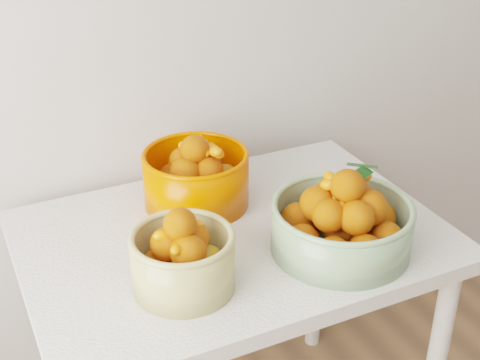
{
  "coord_description": "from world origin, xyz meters",
  "views": [
    {
      "loc": [
        -1.0,
        0.37,
        1.63
      ],
      "look_at": [
        -0.43,
        1.55,
        0.92
      ],
      "focal_mm": 50.0,
      "sensor_mm": 36.0,
      "label": 1
    }
  ],
  "objects_px": {
    "table": "(234,265)",
    "bowl_cream": "(183,258)",
    "bowl_green": "(342,222)",
    "bowl_orange": "(196,177)"
  },
  "relations": [
    {
      "from": "table",
      "to": "bowl_cream",
      "type": "xyz_separation_m",
      "value": [
        -0.18,
        -0.15,
        0.17
      ]
    },
    {
      "from": "bowl_green",
      "to": "bowl_cream",
      "type": "bearing_deg",
      "value": 176.48
    },
    {
      "from": "table",
      "to": "bowl_cream",
      "type": "bearing_deg",
      "value": -141.81
    },
    {
      "from": "table",
      "to": "bowl_cream",
      "type": "height_order",
      "value": "bowl_cream"
    },
    {
      "from": "table",
      "to": "bowl_green",
      "type": "height_order",
      "value": "bowl_green"
    },
    {
      "from": "bowl_cream",
      "to": "bowl_green",
      "type": "height_order",
      "value": "bowl_green"
    },
    {
      "from": "bowl_cream",
      "to": "bowl_orange",
      "type": "bearing_deg",
      "value": 63.0
    },
    {
      "from": "table",
      "to": "bowl_cream",
      "type": "distance_m",
      "value": 0.29
    },
    {
      "from": "bowl_orange",
      "to": "bowl_cream",
      "type": "bearing_deg",
      "value": -117.0
    },
    {
      "from": "table",
      "to": "bowl_orange",
      "type": "xyz_separation_m",
      "value": [
        -0.02,
        0.17,
        0.17
      ]
    }
  ]
}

